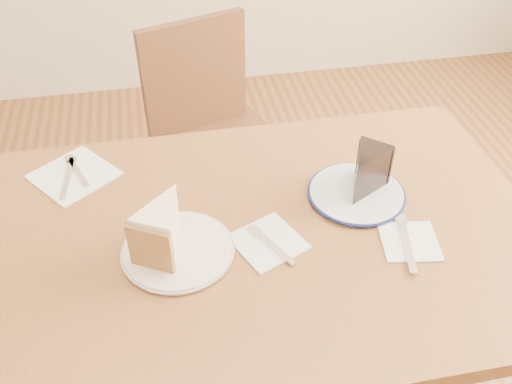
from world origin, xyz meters
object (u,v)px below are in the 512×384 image
object	(u,v)px
table	(264,262)
plate_cream	(178,251)
chair_far	(216,144)
plate_navy	(356,194)
chocolate_cake	(365,175)
carrot_cake	(166,226)

from	to	relation	value
table	plate_cream	bearing A→B (deg)	-171.18
chair_far	plate_navy	distance (m)	0.74
chocolate_cake	chair_far	bearing A→B (deg)	-25.90
chair_far	chocolate_cake	distance (m)	0.76
plate_navy	carrot_cake	xyz separation A→B (m)	(-0.44, -0.09, 0.06)
chair_far	carrot_cake	size ratio (longest dim) A/B	6.96
table	chair_far	bearing A→B (deg)	91.56
table	chocolate_cake	world-z (taller)	chocolate_cake
chair_far	carrot_cake	bearing A→B (deg)	56.93
table	plate_cream	size ratio (longest dim) A/B	5.40
table	chair_far	size ratio (longest dim) A/B	1.38
chair_far	chocolate_cake	size ratio (longest dim) A/B	7.79
plate_cream	chocolate_cake	size ratio (longest dim) A/B	1.99
plate_cream	chocolate_cake	distance (m)	0.44
carrot_cake	chocolate_cake	world-z (taller)	carrot_cake
carrot_cake	chocolate_cake	bearing A→B (deg)	39.59
chocolate_cake	plate_cream	bearing A→B (deg)	54.98
carrot_cake	chocolate_cake	distance (m)	0.46
table	chair_far	world-z (taller)	chair_far
carrot_cake	plate_cream	bearing A→B (deg)	-14.36
plate_navy	plate_cream	bearing A→B (deg)	-166.18
plate_cream	plate_navy	distance (m)	0.43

